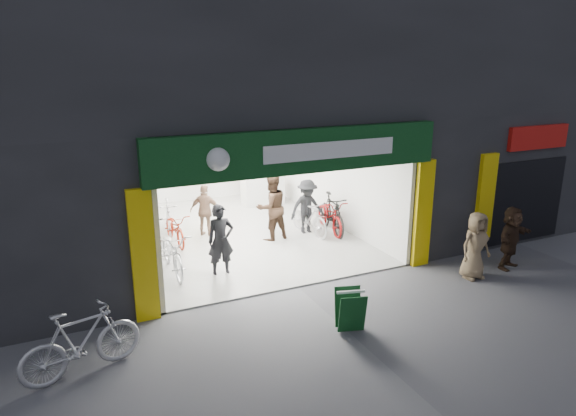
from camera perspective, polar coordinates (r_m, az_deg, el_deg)
ground at (r=11.40m, az=1.18°, el=-8.84°), size 60.00×60.00×0.00m
building at (r=15.28m, az=-4.03°, el=14.26°), size 17.00×10.27×8.00m
bike_left_front at (r=12.25m, az=-12.70°, el=-4.78°), size 0.70×2.00×1.05m
bike_left_midfront at (r=13.78m, az=-15.03°, el=-2.66°), size 0.67×1.71×1.00m
bike_left_midback at (r=14.18m, az=-12.43°, el=-2.21°), size 0.66×1.70×0.88m
bike_left_back at (r=14.93m, az=-13.15°, el=-1.08°), size 0.72×1.71×1.00m
bike_right_front at (r=14.74m, az=4.91°, el=-0.63°), size 0.85×1.96×1.14m
bike_right_mid at (r=14.85m, az=4.70°, el=-0.81°), size 0.94×1.95×0.99m
bike_right_back at (r=14.55m, az=2.34°, el=-1.04°), size 0.72×1.76×1.03m
parked_bike at (r=8.92m, az=-22.00°, el=-13.60°), size 1.98×1.00×1.15m
customer_a at (r=11.84m, az=-7.48°, el=-3.60°), size 0.63×0.42×1.69m
customer_b at (r=13.97m, az=-1.84°, el=0.07°), size 1.01×0.83×1.88m
customer_c at (r=14.52m, az=2.13°, el=0.09°), size 1.04×0.61×1.59m
customer_d at (r=14.50m, az=-9.16°, el=-0.32°), size 0.94×0.79×1.50m
pedestrian_near at (r=12.35m, az=20.10°, el=-3.94°), size 0.77×0.50×1.56m
pedestrian_far at (r=13.26m, az=23.52°, el=-3.05°), size 1.48×0.91×1.52m
sandwich_board at (r=9.64m, az=6.92°, el=-11.11°), size 0.61×0.62×0.77m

